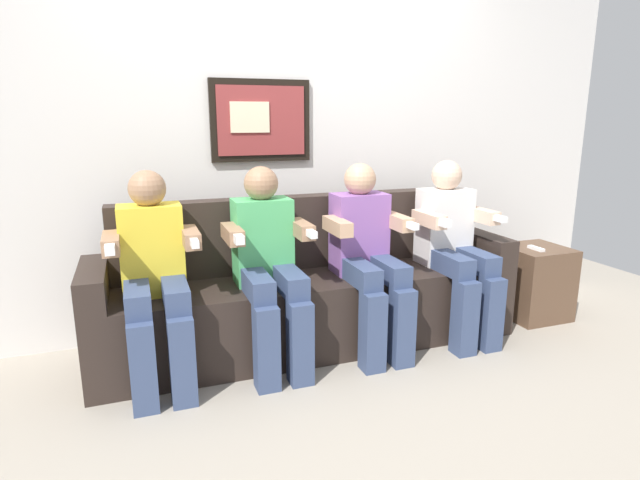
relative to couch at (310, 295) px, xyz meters
The scene contains 9 objects.
ground_plane 0.45m from the couch, 90.00° to the right, with size 6.42×6.42×0.00m, color #9E9384.
back_wall_assembly 1.08m from the couch, 90.59° to the left, with size 4.94×0.10×2.60m.
couch is the anchor object (origin of this frame).
person_leftmost 0.96m from the couch, 169.32° to the right, with size 0.46×0.56×1.11m.
person_left_center 0.45m from the couch, 150.50° to the right, with size 0.46×0.56×1.11m.
person_right_center 0.45m from the couch, 29.40° to the right, with size 0.46×0.56×1.11m.
person_rightmost 0.96m from the couch, 10.68° to the right, with size 0.46×0.56×1.11m.
side_table_right 1.62m from the couch, ahead, with size 0.40×0.40×0.50m.
spare_remote_on_table 1.58m from the couch, ahead, with size 0.04×0.13×0.02m, color white.
Camera 1 is at (-0.97, -2.49, 1.37)m, focal length 28.97 mm.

